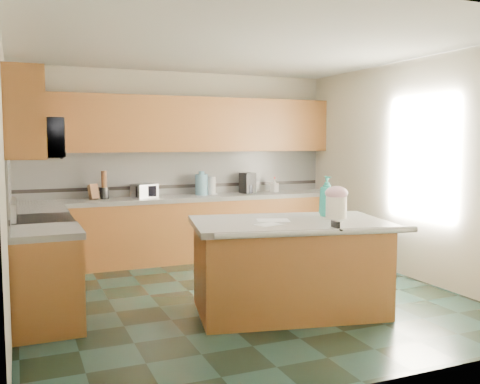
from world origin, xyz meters
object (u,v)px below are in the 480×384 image
island_base (289,269)px  knife_block (94,192)px  island_top (289,224)px  coffee_maker (248,183)px  treat_jar (336,207)px  soap_bottle_island (327,196)px  toaster_oven (144,191)px

island_base → knife_block: knife_block is taller
island_top → coffee_maker: coffee_maker is taller
treat_jar → island_top: bearing=175.6°
island_base → treat_jar: size_ratio=8.08×
knife_block → coffee_maker: size_ratio=0.66×
island_top → soap_bottle_island: 0.58m
coffee_maker → knife_block: bearing=168.2°
island_top → soap_bottle_island: (0.51, 0.13, 0.24)m
treat_jar → knife_block: bearing=126.4°
treat_jar → knife_block: treat_jar is taller
treat_jar → coffee_maker: coffee_maker is taller
island_base → toaster_oven: size_ratio=5.53×
knife_block → toaster_oven: bearing=-16.3°
island_base → treat_jar: treat_jar is taller
soap_bottle_island → knife_block: size_ratio=2.06×
island_base → island_top: size_ratio=0.95×
island_base → island_top: island_top is taller
island_top → treat_jar: (0.52, -0.03, 0.14)m
treat_jar → coffee_maker: size_ratio=0.72×
treat_jar → knife_block: size_ratio=1.09×
soap_bottle_island → toaster_oven: 2.90m
knife_block → island_top: bearing=-76.7°
island_top → knife_block: size_ratio=9.29×
treat_jar → toaster_oven: (-1.36, 2.73, -0.02)m
treat_jar → coffee_maker: bearing=84.9°
island_base → treat_jar: bearing=7.9°
knife_block → soap_bottle_island: bearing=-67.7°
soap_bottle_island → coffee_maker: 2.60m
soap_bottle_island → island_base: bearing=-161.6°
island_base → coffee_maker: coffee_maker is taller
toaster_oven → coffee_maker: coffee_maker is taller
island_base → knife_block: (-1.53, 2.69, 0.59)m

